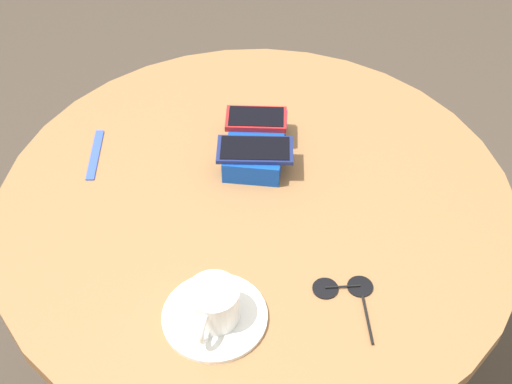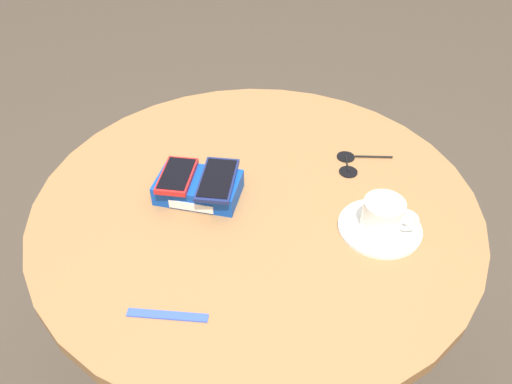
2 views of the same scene
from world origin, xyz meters
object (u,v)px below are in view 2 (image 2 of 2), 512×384
at_px(round_table, 256,241).
at_px(phone_navy, 218,179).
at_px(sunglasses, 350,163).
at_px(coffee_cup, 384,213).
at_px(phone_red, 177,176).
at_px(phone_box, 199,188).
at_px(lanyard_strap, 167,315).
at_px(saucer, 380,227).

distance_m(round_table, phone_navy, 0.20).
xyz_separation_m(phone_navy, sunglasses, (0.24, 0.21, -0.05)).
height_order(phone_navy, coffee_cup, coffee_cup).
bearing_deg(phone_red, sunglasses, 35.30).
bearing_deg(coffee_cup, phone_box, -174.93).
bearing_deg(lanyard_strap, saucer, 47.84).
distance_m(lanyard_strap, sunglasses, 0.56).
height_order(phone_box, phone_red, phone_red).
bearing_deg(sunglasses, lanyard_strap, -111.23).
bearing_deg(sunglasses, phone_navy, -138.75).
xyz_separation_m(phone_red, lanyard_strap, (0.12, -0.29, -0.05)).
distance_m(phone_navy, lanyard_strap, 0.32).
xyz_separation_m(phone_red, sunglasses, (0.33, 0.23, -0.05)).
height_order(phone_red, lanyard_strap, phone_red).
relative_size(phone_navy, sunglasses, 1.21).
relative_size(saucer, lanyard_strap, 1.19).
distance_m(round_table, phone_red, 0.25).
relative_size(phone_red, sunglasses, 1.02).
relative_size(phone_red, coffee_cup, 1.16).
bearing_deg(phone_box, saucer, 5.10).
bearing_deg(phone_red, saucer, 5.89).
height_order(phone_box, lanyard_strap, phone_box).
xyz_separation_m(phone_box, phone_navy, (0.04, 0.01, 0.03)).
distance_m(phone_red, phone_navy, 0.09).
distance_m(round_table, coffee_cup, 0.32).
height_order(phone_red, coffee_cup, coffee_cup).
distance_m(phone_box, phone_navy, 0.05).
bearing_deg(phone_navy, sunglasses, 41.25).
relative_size(phone_navy, saucer, 0.92).
distance_m(phone_box, sunglasses, 0.36).
xyz_separation_m(round_table, phone_red, (-0.16, -0.04, 0.18)).
xyz_separation_m(coffee_cup, sunglasses, (-0.10, 0.19, -0.04)).
height_order(phone_box, saucer, phone_box).
distance_m(phone_navy, sunglasses, 0.33).
xyz_separation_m(round_table, phone_box, (-0.12, -0.03, 0.15)).
bearing_deg(sunglasses, coffee_cup, -61.26).
distance_m(saucer, sunglasses, 0.21).
bearing_deg(sunglasses, phone_red, -144.70).
bearing_deg(round_table, coffee_cup, 0.71).
relative_size(round_table, lanyard_strap, 6.83).
height_order(round_table, coffee_cup, coffee_cup).
distance_m(phone_red, sunglasses, 0.41).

